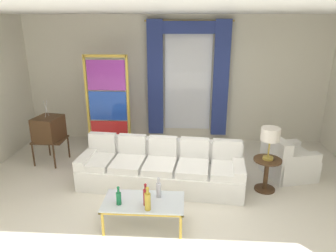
{
  "coord_description": "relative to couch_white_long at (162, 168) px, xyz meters",
  "views": [
    {
      "loc": [
        0.28,
        -4.48,
        2.87
      ],
      "look_at": [
        -0.05,
        0.9,
        1.05
      ],
      "focal_mm": 33.58,
      "sensor_mm": 36.0,
      "label": 1
    }
  ],
  "objects": [
    {
      "name": "stained_glass_divider",
      "position": [
        -1.28,
        1.36,
        0.75
      ],
      "size": [
        0.95,
        0.05,
        2.2
      ],
      "color": "gold",
      "rests_on": "ground"
    },
    {
      "name": "peacock_figurine",
      "position": [
        -0.9,
        0.94,
        -0.09
      ],
      "size": [
        0.44,
        0.6,
        0.5
      ],
      "color": "beige",
      "rests_on": "ground"
    },
    {
      "name": "curtained_window",
      "position": [
        0.45,
        2.21,
        1.43
      ],
      "size": [
        2.0,
        0.17,
        2.7
      ],
      "color": "white",
      "rests_on": "ground"
    },
    {
      "name": "armchair_white",
      "position": [
        2.37,
        0.45,
        -0.02
      ],
      "size": [
        1.0,
        0.99,
        0.8
      ],
      "color": "white",
      "rests_on": "ground"
    },
    {
      "name": "table_lamp_brass",
      "position": [
        1.85,
        -0.12,
        0.72
      ],
      "size": [
        0.32,
        0.32,
        0.57
      ],
      "color": "#B29338",
      "rests_on": "round_side_table"
    },
    {
      "name": "couch_white_long",
      "position": [
        0.0,
        0.0,
        0.0
      ],
      "size": [
        2.99,
        1.18,
        0.86
      ],
      "color": "white",
      "rests_on": "ground"
    },
    {
      "name": "bottle_blue_decanter",
      "position": [
        -0.07,
        -1.48,
        0.25
      ],
      "size": [
        0.08,
        0.08,
        0.35
      ],
      "color": "gold",
      "rests_on": "coffee_table"
    },
    {
      "name": "bottle_crystal_tall",
      "position": [
        -0.11,
        -1.37,
        0.24
      ],
      "size": [
        0.07,
        0.07,
        0.33
      ],
      "color": "maroon",
      "rests_on": "coffee_table"
    },
    {
      "name": "bottle_amber_squat",
      "position": [
        -0.49,
        -1.38,
        0.21
      ],
      "size": [
        0.07,
        0.07,
        0.28
      ],
      "color": "#196B3D",
      "rests_on": "coffee_table"
    },
    {
      "name": "wall_rear",
      "position": [
        0.15,
        2.38,
        1.19
      ],
      "size": [
        8.0,
        0.12,
        3.0
      ],
      "primitive_type": "cube",
      "color": "silver",
      "rests_on": "ground"
    },
    {
      "name": "ground_plane",
      "position": [
        0.15,
        -0.68,
        -0.31
      ],
      "size": [
        16.0,
        16.0,
        0.0
      ],
      "primitive_type": "plane",
      "color": "silver"
    },
    {
      "name": "ceiling_slab",
      "position": [
        0.15,
        0.12,
        2.71
      ],
      "size": [
        8.0,
        7.6,
        0.04
      ],
      "primitive_type": "cube",
      "color": "white"
    },
    {
      "name": "round_side_table",
      "position": [
        1.85,
        -0.12,
        0.05
      ],
      "size": [
        0.48,
        0.48,
        0.59
      ],
      "color": "#472D19",
      "rests_on": "ground"
    },
    {
      "name": "coffee_table",
      "position": [
        -0.16,
        -1.27,
        0.07
      ],
      "size": [
        1.16,
        0.61,
        0.41
      ],
      "color": "silver",
      "rests_on": "ground"
    },
    {
      "name": "bottle_ruby_flask",
      "position": [
        0.05,
        -1.15,
        0.23
      ],
      "size": [
        0.07,
        0.07,
        0.32
      ],
      "color": "silver",
      "rests_on": "coffee_table"
    },
    {
      "name": "vintage_tv",
      "position": [
        -2.41,
        0.8,
        0.42
      ],
      "size": [
        0.62,
        0.67,
        1.35
      ],
      "color": "#472D19",
      "rests_on": "ground"
    }
  ]
}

